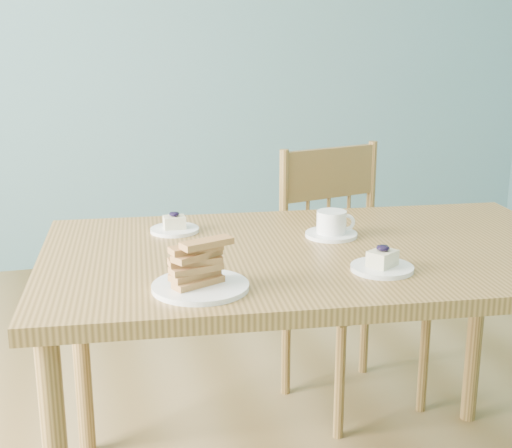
% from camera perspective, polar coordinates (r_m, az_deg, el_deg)
% --- Properties ---
extents(room, '(5.01, 5.01, 2.71)m').
position_cam_1_polar(room, '(1.62, -2.45, 15.82)').
color(room, olive).
rests_on(room, ground).
extents(dining_table, '(1.51, 0.96, 0.77)m').
position_cam_1_polar(dining_table, '(1.92, 4.78, -4.18)').
color(dining_table, olive).
rests_on(dining_table, ground).
extents(dining_chair, '(0.51, 0.49, 0.93)m').
position_cam_1_polar(dining_chair, '(2.58, 7.44, -4.20)').
color(dining_chair, olive).
rests_on(dining_chair, ground).
extents(cheesecake_plate_near, '(0.15, 0.15, 0.06)m').
position_cam_1_polar(cheesecake_plate_near, '(1.75, 10.06, -3.16)').
color(cheesecake_plate_near, white).
rests_on(cheesecake_plate_near, dining_table).
extents(cheesecake_plate_far, '(0.14, 0.14, 0.06)m').
position_cam_1_polar(cheesecake_plate_far, '(2.06, -6.53, -0.21)').
color(cheesecake_plate_far, white).
rests_on(cheesecake_plate_far, dining_table).
extents(coffee_cup, '(0.15, 0.15, 0.07)m').
position_cam_1_polar(coffee_cup, '(2.01, 6.09, -0.13)').
color(coffee_cup, white).
rests_on(coffee_cup, dining_table).
extents(biscotti_plate, '(0.22, 0.22, 0.12)m').
position_cam_1_polar(biscotti_plate, '(1.60, -4.49, -3.90)').
color(biscotti_plate, white).
rests_on(biscotti_plate, dining_table).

